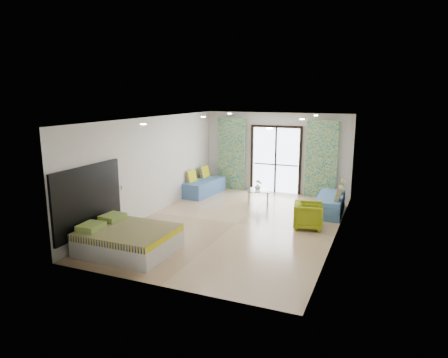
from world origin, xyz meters
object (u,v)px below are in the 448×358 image
at_px(daybed_right, 331,203).
at_px(armchair, 308,214).
at_px(daybed_left, 204,186).
at_px(coffee_table, 259,191).
at_px(bed, 128,239).

height_order(daybed_right, armchair, daybed_right).
xyz_separation_m(daybed_left, coffee_table, (2.04, -0.38, 0.11)).
bearing_deg(armchair, daybed_left, 51.16).
bearing_deg(coffee_table, bed, -106.42).
bearing_deg(coffee_table, daybed_left, 169.48).
distance_m(daybed_left, coffee_table, 2.08).
relative_size(daybed_left, coffee_table, 2.30).
bearing_deg(daybed_right, daybed_left, 170.89).
height_order(bed, daybed_right, daybed_right).
bearing_deg(armchair, daybed_right, -22.22).
relative_size(daybed_right, armchair, 2.53).
distance_m(bed, daybed_left, 5.17).
bearing_deg(armchair, coffee_table, 36.61).
distance_m(daybed_right, coffee_table, 2.20).
height_order(daybed_right, coffee_table, daybed_right).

